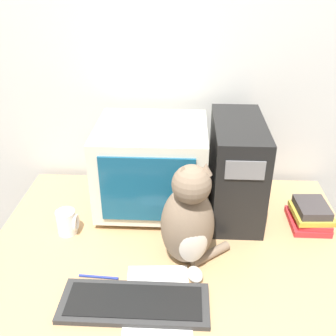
{
  "coord_description": "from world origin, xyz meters",
  "views": [
    {
      "loc": [
        0.04,
        -0.73,
        1.71
      ],
      "look_at": [
        -0.02,
        0.55,
        1.01
      ],
      "focal_mm": 42.0,
      "sensor_mm": 36.0,
      "label": 1
    }
  ],
  "objects_px": {
    "crt_monitor": "(152,166)",
    "keyboard": "(135,303)",
    "pen": "(99,277)",
    "cat": "(189,221)",
    "mug": "(67,222)",
    "book_stack": "(310,215)",
    "computer_tower": "(236,168)"
  },
  "relations": [
    {
      "from": "crt_monitor",
      "to": "mug",
      "type": "relative_size",
      "value": 4.47
    },
    {
      "from": "cat",
      "to": "book_stack",
      "type": "xyz_separation_m",
      "value": [
        0.5,
        0.24,
        -0.13
      ]
    },
    {
      "from": "computer_tower",
      "to": "mug",
      "type": "distance_m",
      "value": 0.72
    },
    {
      "from": "crt_monitor",
      "to": "cat",
      "type": "bearing_deg",
      "value": -65.82
    },
    {
      "from": "computer_tower",
      "to": "keyboard",
      "type": "height_order",
      "value": "computer_tower"
    },
    {
      "from": "crt_monitor",
      "to": "pen",
      "type": "height_order",
      "value": "crt_monitor"
    },
    {
      "from": "cat",
      "to": "pen",
      "type": "relative_size",
      "value": 2.92
    },
    {
      "from": "crt_monitor",
      "to": "book_stack",
      "type": "relative_size",
      "value": 2.34
    },
    {
      "from": "computer_tower",
      "to": "crt_monitor",
      "type": "bearing_deg",
      "value": 178.02
    },
    {
      "from": "cat",
      "to": "pen",
      "type": "distance_m",
      "value": 0.37
    },
    {
      "from": "keyboard",
      "to": "book_stack",
      "type": "distance_m",
      "value": 0.81
    },
    {
      "from": "computer_tower",
      "to": "keyboard",
      "type": "xyz_separation_m",
      "value": [
        -0.36,
        -0.56,
        -0.19
      ]
    },
    {
      "from": "keyboard",
      "to": "cat",
      "type": "relative_size",
      "value": 1.17
    },
    {
      "from": "pen",
      "to": "keyboard",
      "type": "bearing_deg",
      "value": -39.15
    },
    {
      "from": "crt_monitor",
      "to": "mug",
      "type": "distance_m",
      "value": 0.41
    },
    {
      "from": "crt_monitor",
      "to": "book_stack",
      "type": "distance_m",
      "value": 0.68
    },
    {
      "from": "pen",
      "to": "computer_tower",
      "type": "bearing_deg",
      "value": 41.69
    },
    {
      "from": "crt_monitor",
      "to": "pen",
      "type": "distance_m",
      "value": 0.52
    },
    {
      "from": "cat",
      "to": "book_stack",
      "type": "bearing_deg",
      "value": 9.49
    },
    {
      "from": "crt_monitor",
      "to": "keyboard",
      "type": "height_order",
      "value": "crt_monitor"
    },
    {
      "from": "crt_monitor",
      "to": "book_stack",
      "type": "xyz_separation_m",
      "value": [
        0.66,
        -0.11,
        -0.15
      ]
    },
    {
      "from": "mug",
      "to": "keyboard",
      "type": "bearing_deg",
      "value": -49.01
    },
    {
      "from": "cat",
      "to": "mug",
      "type": "relative_size",
      "value": 4.04
    },
    {
      "from": "keyboard",
      "to": "cat",
      "type": "height_order",
      "value": "cat"
    },
    {
      "from": "pen",
      "to": "crt_monitor",
      "type": "bearing_deg",
      "value": 72.03
    },
    {
      "from": "crt_monitor",
      "to": "keyboard",
      "type": "bearing_deg",
      "value": -90.97
    },
    {
      "from": "keyboard",
      "to": "pen",
      "type": "bearing_deg",
      "value": 140.85
    },
    {
      "from": "book_stack",
      "to": "mug",
      "type": "relative_size",
      "value": 1.91
    },
    {
      "from": "book_stack",
      "to": "mug",
      "type": "bearing_deg",
      "value": -174.1
    },
    {
      "from": "cat",
      "to": "pen",
      "type": "bearing_deg",
      "value": -177.07
    },
    {
      "from": "computer_tower",
      "to": "mug",
      "type": "xyz_separation_m",
      "value": [
        -0.67,
        -0.2,
        -0.15
      ]
    },
    {
      "from": "pen",
      "to": "book_stack",
      "type": "bearing_deg",
      "value": 23.24
    }
  ]
}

